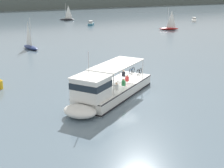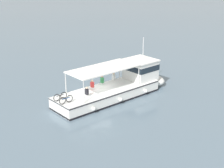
# 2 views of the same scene
# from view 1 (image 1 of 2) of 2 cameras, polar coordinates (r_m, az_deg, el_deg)

# --- Properties ---
(ground_plane) EXTENTS (400.00, 400.00, 0.00)m
(ground_plane) POSITION_cam_1_polar(r_m,az_deg,el_deg) (31.95, 2.26, -2.04)
(ground_plane) COLOR slate
(ferry_main) EXTENTS (12.39, 9.42, 5.32)m
(ferry_main) POSITION_cam_1_polar(r_m,az_deg,el_deg) (30.11, -0.93, -1.20)
(ferry_main) COLOR white
(ferry_main) RESTS_ON ground
(sailboat_mid_channel) EXTENTS (2.14, 4.96, 5.40)m
(sailboat_mid_channel) POSITION_cam_1_polar(r_m,az_deg,el_deg) (57.41, -14.38, 6.62)
(sailboat_mid_channel) COLOR navy
(sailboat_mid_channel) RESTS_ON ground
(motorboat_outer_anchorage) EXTENTS (3.42, 3.51, 1.26)m
(motorboat_outer_anchorage) POSITION_cam_1_polar(r_m,az_deg,el_deg) (103.58, 14.49, 11.09)
(motorboat_outer_anchorage) COLOR white
(motorboat_outer_anchorage) RESTS_ON ground
(sailboat_near_starboard) EXTENTS (4.85, 3.64, 5.40)m
(sailboat_near_starboard) POSITION_cam_1_polar(r_m,az_deg,el_deg) (104.97, -8.05, 11.53)
(sailboat_near_starboard) COLOR #232328
(sailboat_near_starboard) RESTS_ON ground
(sailboat_horizon_east) EXTENTS (4.91, 3.42, 5.40)m
(sailboat_horizon_east) POSITION_cam_1_polar(r_m,az_deg,el_deg) (81.96, 10.20, 9.90)
(sailboat_horizon_east) COLOR maroon
(sailboat_horizon_east) RESTS_ON ground
(motorboat_far_left) EXTENTS (3.09, 3.71, 1.26)m
(motorboat_far_left) POSITION_cam_1_polar(r_m,az_deg,el_deg) (90.62, -3.81, 10.80)
(motorboat_far_left) COLOR teal
(motorboat_far_left) RESTS_ON ground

